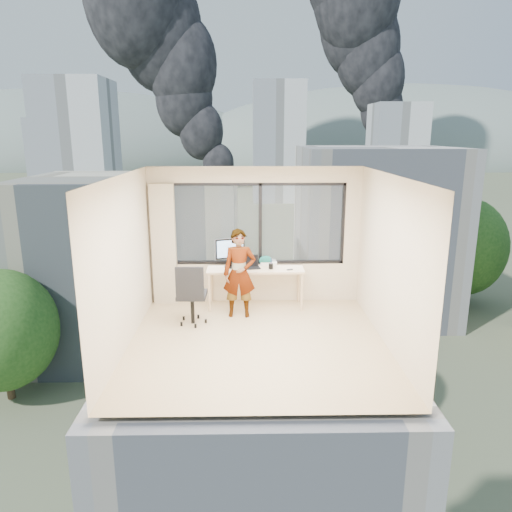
{
  "coord_description": "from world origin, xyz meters",
  "views": [
    {
      "loc": [
        -0.15,
        -6.9,
        3.18
      ],
      "look_at": [
        0.0,
        1.0,
        1.15
      ],
      "focal_mm": 33.47,
      "sensor_mm": 36.0,
      "label": 1
    }
  ],
  "objects_px": {
    "laptop": "(251,263)",
    "handbag": "(266,261)",
    "desk": "(255,287)",
    "game_console": "(268,263)",
    "monitor": "(230,253)",
    "chair": "(192,293)",
    "person": "(239,273)"
  },
  "relations": [
    {
      "from": "chair",
      "to": "game_console",
      "type": "xyz_separation_m",
      "value": [
        1.35,
        1.06,
        0.24
      ]
    },
    {
      "from": "desk",
      "to": "handbag",
      "type": "distance_m",
      "value": 0.54
    },
    {
      "from": "monitor",
      "to": "laptop",
      "type": "xyz_separation_m",
      "value": [
        0.39,
        -0.07,
        -0.18
      ]
    },
    {
      "from": "monitor",
      "to": "laptop",
      "type": "distance_m",
      "value": 0.44
    },
    {
      "from": "desk",
      "to": "chair",
      "type": "relative_size",
      "value": 1.65
    },
    {
      "from": "game_console",
      "to": "monitor",
      "type": "bearing_deg",
      "value": -169.57
    },
    {
      "from": "chair",
      "to": "handbag",
      "type": "relative_size",
      "value": 4.36
    },
    {
      "from": "person",
      "to": "desk",
      "type": "bearing_deg",
      "value": 60.31
    },
    {
      "from": "person",
      "to": "monitor",
      "type": "relative_size",
      "value": 2.82
    },
    {
      "from": "desk",
      "to": "laptop",
      "type": "distance_m",
      "value": 0.49
    },
    {
      "from": "person",
      "to": "laptop",
      "type": "bearing_deg",
      "value": 67.24
    },
    {
      "from": "laptop",
      "to": "handbag",
      "type": "height_order",
      "value": "laptop"
    },
    {
      "from": "person",
      "to": "handbag",
      "type": "height_order",
      "value": "person"
    },
    {
      "from": "desk",
      "to": "game_console",
      "type": "relative_size",
      "value": 5.93
    },
    {
      "from": "chair",
      "to": "laptop",
      "type": "relative_size",
      "value": 3.21
    },
    {
      "from": "person",
      "to": "chair",
      "type": "bearing_deg",
      "value": -156.29
    },
    {
      "from": "laptop",
      "to": "handbag",
      "type": "distance_m",
      "value": 0.33
    },
    {
      "from": "desk",
      "to": "monitor",
      "type": "bearing_deg",
      "value": 171.98
    },
    {
      "from": "desk",
      "to": "chair",
      "type": "xyz_separation_m",
      "value": [
        -1.1,
        -0.83,
        0.17
      ]
    },
    {
      "from": "monitor",
      "to": "handbag",
      "type": "xyz_separation_m",
      "value": [
        0.67,
        0.1,
        -0.18
      ]
    },
    {
      "from": "game_console",
      "to": "desk",
      "type": "bearing_deg",
      "value": -139.72
    },
    {
      "from": "handbag",
      "to": "game_console",
      "type": "bearing_deg",
      "value": 66.26
    },
    {
      "from": "chair",
      "to": "person",
      "type": "height_order",
      "value": "person"
    },
    {
      "from": "handbag",
      "to": "desk",
      "type": "bearing_deg",
      "value": -126.31
    },
    {
      "from": "chair",
      "to": "game_console",
      "type": "relative_size",
      "value": 3.59
    },
    {
      "from": "chair",
      "to": "person",
      "type": "relative_size",
      "value": 0.69
    },
    {
      "from": "game_console",
      "to": "laptop",
      "type": "height_order",
      "value": "laptop"
    },
    {
      "from": "monitor",
      "to": "handbag",
      "type": "bearing_deg",
      "value": -8.76
    },
    {
      "from": "monitor",
      "to": "handbag",
      "type": "distance_m",
      "value": 0.7
    },
    {
      "from": "desk",
      "to": "game_console",
      "type": "distance_m",
      "value": 0.54
    },
    {
      "from": "game_console",
      "to": "laptop",
      "type": "bearing_deg",
      "value": -146.43
    },
    {
      "from": "desk",
      "to": "game_console",
      "type": "height_order",
      "value": "game_console"
    }
  ]
}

